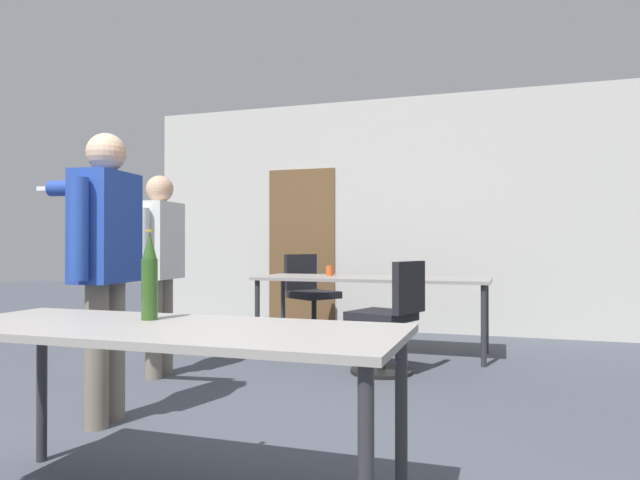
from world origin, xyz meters
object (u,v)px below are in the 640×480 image
(office_chair_near_pushed, at_px, (310,298))
(drink_cup, at_px, (330,271))
(person_near_casual, at_px, (104,248))
(beer_bottle, at_px, (150,277))
(office_chair_far_right, at_px, (389,321))
(person_left_plaid, at_px, (158,255))

(office_chair_near_pushed, relative_size, drink_cup, 9.19)
(person_near_casual, bearing_deg, drink_cup, -18.35)
(office_chair_near_pushed, relative_size, beer_bottle, 2.49)
(office_chair_far_right, relative_size, beer_bottle, 2.43)
(office_chair_near_pushed, distance_m, office_chair_far_right, 2.00)
(person_near_casual, xyz_separation_m, beer_bottle, (0.84, -0.76, -0.12))
(office_chair_near_pushed, xyz_separation_m, office_chair_far_right, (1.24, -1.58, -0.02))
(person_left_plaid, bearing_deg, office_chair_near_pushed, -18.99)
(person_left_plaid, distance_m, office_chair_far_right, 1.97)
(person_near_casual, xyz_separation_m, person_left_plaid, (-0.40, 1.16, -0.07))
(office_chair_near_pushed, bearing_deg, drink_cup, 68.92)
(office_chair_near_pushed, height_order, office_chair_far_right, office_chair_near_pushed)
(person_near_casual, height_order, beer_bottle, person_near_casual)
(person_left_plaid, distance_m, drink_cup, 1.90)
(person_near_casual, bearing_deg, office_chair_near_pushed, -9.38)
(office_chair_far_right, bearing_deg, person_near_casual, 162.47)
(person_near_casual, distance_m, beer_bottle, 1.14)
(person_left_plaid, xyz_separation_m, drink_cup, (0.96, 1.63, -0.18))
(person_left_plaid, height_order, drink_cup, person_left_plaid)
(office_chair_near_pushed, distance_m, drink_cup, 0.81)
(person_left_plaid, bearing_deg, beer_bottle, -152.21)
(office_chair_near_pushed, height_order, beer_bottle, beer_bottle)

